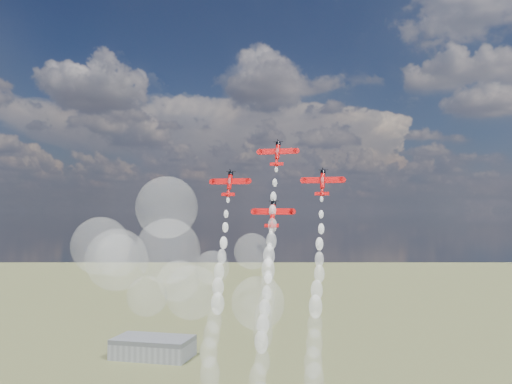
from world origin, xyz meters
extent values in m
cube|color=gray|center=(-120.00, 180.00, 5.00)|extent=(50.00, 28.00, 10.00)
cube|color=#595B60|center=(-120.00, 180.00, 11.50)|extent=(50.00, 28.00, 3.00)
cylinder|color=red|center=(-4.16, 15.28, 113.75)|extent=(1.35, 3.10, 5.17)
cylinder|color=black|center=(-4.16, 16.27, 116.26)|extent=(1.54, 1.79, 1.46)
cube|color=red|center=(-4.16, 15.70, 113.89)|extent=(11.78, 0.91, 1.87)
cube|color=white|center=(-7.35, 15.81, 113.85)|extent=(4.63, 0.22, 0.50)
cube|color=white|center=(-0.98, 15.81, 113.85)|extent=(4.63, 0.22, 0.50)
cube|color=red|center=(-4.16, 13.55, 109.76)|extent=(4.25, 0.50, 1.03)
cube|color=red|center=(-4.16, 12.81, 109.84)|extent=(0.14, 1.99, 1.77)
ellipsoid|color=silver|center=(-4.16, 14.75, 113.85)|extent=(1.06, 1.76, 2.57)
cone|color=red|center=(-4.16, 13.93, 110.44)|extent=(1.35, 2.18, 2.83)
cylinder|color=red|center=(-18.57, 11.58, 104.36)|extent=(1.35, 3.10, 5.17)
cylinder|color=black|center=(-18.57, 12.57, 106.88)|extent=(1.54, 1.79, 1.46)
cube|color=red|center=(-18.57, 12.00, 104.51)|extent=(11.78, 0.91, 1.87)
cube|color=white|center=(-21.76, 12.11, 104.47)|extent=(4.63, 0.22, 0.50)
cube|color=white|center=(-15.39, 12.11, 104.47)|extent=(4.63, 0.22, 0.50)
cube|color=red|center=(-18.57, 9.85, 100.37)|extent=(4.25, 0.50, 1.03)
cube|color=red|center=(-18.57, 9.11, 100.46)|extent=(0.14, 1.99, 1.77)
ellipsoid|color=silver|center=(-18.57, 11.05, 104.47)|extent=(1.06, 1.76, 2.57)
cone|color=red|center=(-18.57, 10.23, 101.06)|extent=(1.35, 2.18, 2.83)
cylinder|color=red|center=(10.25, 11.58, 104.36)|extent=(1.35, 3.10, 5.17)
cylinder|color=black|center=(10.25, 12.57, 106.88)|extent=(1.54, 1.79, 1.46)
cube|color=red|center=(10.25, 12.00, 104.51)|extent=(11.78, 0.91, 1.87)
cube|color=white|center=(7.06, 12.11, 104.47)|extent=(4.63, 0.22, 0.50)
cube|color=white|center=(13.43, 12.11, 104.47)|extent=(4.63, 0.22, 0.50)
cube|color=red|center=(10.25, 9.85, 100.37)|extent=(4.25, 0.50, 1.03)
cube|color=red|center=(10.25, 9.11, 100.46)|extent=(0.14, 1.99, 1.77)
ellipsoid|color=silver|center=(10.25, 11.05, 104.47)|extent=(1.06, 1.76, 2.57)
cone|color=red|center=(10.25, 10.23, 101.06)|extent=(1.35, 2.18, 2.83)
cylinder|color=red|center=(-4.16, 7.88, 94.98)|extent=(1.35, 3.10, 5.17)
cylinder|color=black|center=(-4.16, 8.87, 97.49)|extent=(1.54, 1.79, 1.46)
cube|color=red|center=(-4.16, 8.30, 95.12)|extent=(11.78, 0.91, 1.87)
cube|color=white|center=(-7.35, 8.41, 95.08)|extent=(4.63, 0.22, 0.50)
cube|color=white|center=(-0.98, 8.41, 95.08)|extent=(4.63, 0.22, 0.50)
cube|color=red|center=(-4.16, 6.16, 90.99)|extent=(4.25, 0.50, 1.03)
cube|color=red|center=(-4.16, 5.41, 91.08)|extent=(0.14, 1.99, 1.77)
ellipsoid|color=silver|center=(-4.16, 7.35, 95.08)|extent=(1.06, 1.76, 2.57)
cone|color=red|center=(-4.16, 6.53, 91.67)|extent=(1.35, 2.18, 2.83)
sphere|color=white|center=(-4.16, 13.08, 108.03)|extent=(1.02, 1.02, 1.01)
sphere|color=white|center=(-4.27, 11.48, 103.88)|extent=(1.40, 1.40, 1.40)
sphere|color=white|center=(-4.35, 9.72, 99.55)|extent=(1.78, 1.78, 1.78)
sphere|color=white|center=(-4.28, 8.20, 95.33)|extent=(2.16, 2.16, 2.16)
sphere|color=white|center=(-3.92, 6.13, 91.03)|extent=(2.55, 2.55, 2.55)
sphere|color=white|center=(-3.95, 4.96, 86.60)|extent=(2.93, 2.93, 2.93)
sphere|color=white|center=(-4.33, 3.20, 82.43)|extent=(3.31, 3.31, 3.31)
sphere|color=white|center=(-4.20, 1.53, 78.62)|extent=(3.70, 3.70, 3.70)
sphere|color=white|center=(-3.79, -0.56, 74.25)|extent=(4.08, 4.08, 4.08)
sphere|color=white|center=(-3.86, -1.98, 69.82)|extent=(4.46, 4.46, 4.47)
sphere|color=white|center=(-4.30, -4.16, 66.32)|extent=(4.85, 4.85, 4.85)
sphere|color=white|center=(-4.23, -4.98, 61.86)|extent=(5.23, 5.23, 5.23)
sphere|color=white|center=(-18.45, 9.27, 98.64)|extent=(1.02, 1.02, 1.01)
sphere|color=white|center=(-18.58, 7.71, 94.38)|extent=(1.40, 1.40, 1.40)
sphere|color=white|center=(-18.37, 6.23, 90.38)|extent=(1.78, 1.78, 1.78)
sphere|color=white|center=(-18.36, 4.44, 85.83)|extent=(2.16, 2.16, 2.16)
sphere|color=white|center=(-18.35, 2.81, 81.93)|extent=(2.55, 2.55, 2.55)
sphere|color=white|center=(-18.55, 0.68, 77.75)|extent=(2.93, 2.93, 2.93)
sphere|color=white|center=(-18.55, -0.30, 73.42)|extent=(3.31, 3.31, 3.31)
sphere|color=white|center=(-18.13, -1.89, 69.01)|extent=(3.70, 3.70, 3.70)
sphere|color=white|center=(-18.37, -4.03, 64.57)|extent=(4.08, 4.08, 4.08)
sphere|color=white|center=(-18.72, -5.54, 60.97)|extent=(4.47, 4.46, 4.47)
sphere|color=white|center=(-19.01, -7.11, 56.48)|extent=(4.85, 4.85, 4.85)
sphere|color=white|center=(-17.94, -9.20, 51.56)|extent=(5.23, 5.23, 5.23)
sphere|color=white|center=(10.21, 9.44, 98.75)|extent=(1.02, 1.02, 1.01)
sphere|color=white|center=(10.21, 7.81, 94.33)|extent=(1.40, 1.40, 1.40)
sphere|color=white|center=(10.46, 5.81, 90.17)|extent=(1.78, 1.78, 1.78)
sphere|color=white|center=(10.12, 4.21, 85.96)|extent=(2.16, 2.16, 2.16)
sphere|color=white|center=(10.26, 2.60, 81.70)|extent=(2.55, 2.55, 2.55)
sphere|color=white|center=(10.42, 1.15, 77.85)|extent=(2.93, 2.93, 2.93)
sphere|color=white|center=(9.90, -0.53, 73.53)|extent=(3.32, 3.31, 3.31)
sphere|color=white|center=(9.83, -2.67, 69.46)|extent=(3.70, 3.70, 3.70)
sphere|color=white|center=(9.76, -3.61, 64.67)|extent=(4.08, 4.08, 4.08)
sphere|color=white|center=(9.89, -5.63, 60.27)|extent=(4.46, 4.46, 4.47)
sphere|color=white|center=(9.83, -7.72, 55.79)|extent=(4.85, 4.85, 4.85)
sphere|color=white|center=(10.22, -9.29, 51.92)|extent=(5.23, 5.23, 5.23)
sphere|color=white|center=(-4.24, 5.54, 89.29)|extent=(1.02, 1.02, 1.01)
sphere|color=white|center=(-4.30, 3.99, 84.93)|extent=(1.40, 1.40, 1.40)
sphere|color=white|center=(-4.25, 2.42, 80.77)|extent=(1.78, 1.78, 1.78)
sphere|color=white|center=(-3.94, 0.42, 76.59)|extent=(2.16, 2.16, 2.16)
sphere|color=white|center=(-3.96, -1.28, 72.37)|extent=(2.55, 2.55, 2.55)
sphere|color=white|center=(-4.18, -2.88, 68.48)|extent=(2.93, 2.93, 2.93)
sphere|color=white|center=(-4.35, -4.48, 64.32)|extent=(3.31, 3.31, 3.31)
sphere|color=white|center=(-4.48, -5.77, 59.91)|extent=(3.70, 3.70, 3.70)
sphere|color=white|center=(-3.71, -7.96, 55.22)|extent=(4.08, 4.08, 4.08)
sphere|color=white|center=(-4.68, -9.19, 51.28)|extent=(4.46, 4.46, 4.47)
sphere|color=white|center=(-46.74, 28.52, 96.57)|extent=(21.96, 21.96, 21.96)
sphere|color=white|center=(-15.32, 27.17, 81.76)|extent=(12.18, 12.18, 12.18)
sphere|color=white|center=(-51.12, 22.48, 66.19)|extent=(13.89, 13.89, 13.89)
sphere|color=white|center=(-63.13, 23.45, 78.23)|extent=(21.74, 21.74, 21.74)
sphere|color=white|center=(-13.73, 29.21, 64.23)|extent=(18.10, 18.10, 18.10)
sphere|color=white|center=(-41.27, 16.81, 82.12)|extent=(21.45, 21.45, 21.45)
sphere|color=white|center=(-60.15, 17.93, 80.21)|extent=(14.57, 14.57, 14.57)
sphere|color=white|center=(-28.07, 23.28, 76.33)|extent=(11.44, 11.44, 11.44)
sphere|color=white|center=(-39.29, 34.25, 66.15)|extent=(19.49, 19.49, 19.49)
sphere|color=white|center=(-63.68, 13.17, 83.72)|extent=(19.21, 19.21, 19.21)
sphere|color=white|center=(-40.21, 23.58, 71.60)|extent=(14.15, 14.15, 14.15)
camera|label=1|loc=(28.85, -149.50, 95.31)|focal=38.00mm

